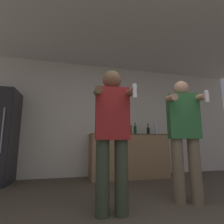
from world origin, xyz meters
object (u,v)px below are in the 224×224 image
bottle_tall_gin (148,131)px  person_man_side (184,133)px  bottle_amber_bourbon (130,129)px  person_woman_foreground (112,131)px  bottle_short_whiskey (156,128)px  bottle_red_label (135,130)px

bottle_tall_gin → person_man_side: 1.67m
bottle_amber_bourbon → person_man_side: bearing=-84.5°
person_woman_foreground → bottle_short_whiskey: bearing=50.2°
bottle_short_whiskey → person_man_side: (-0.48, -1.64, -0.19)m
bottle_amber_bourbon → bottle_tall_gin: size_ratio=1.12×
bottle_red_label → bottle_amber_bourbon: bearing=180.0°
bottle_tall_gin → person_man_side: (-0.28, -1.64, -0.14)m
bottle_amber_bourbon → person_woman_foreground: person_woman_foreground is taller
person_woman_foreground → person_man_side: (0.99, 0.13, -0.00)m
bottle_amber_bourbon → person_man_side: person_man_side is taller
bottle_short_whiskey → bottle_tall_gin: bottle_short_whiskey is taller
bottle_tall_gin → person_man_side: person_man_side is taller
bottle_short_whiskey → bottle_tall_gin: size_ratio=1.37×
bottle_red_label → person_woman_foreground: (-0.96, -1.77, -0.15)m
person_woman_foreground → person_man_side: size_ratio=1.00×
bottle_short_whiskey → bottle_tall_gin: (-0.20, 0.00, -0.05)m
bottle_amber_bourbon → person_woman_foreground: 1.96m
bottle_short_whiskey → bottle_red_label: bearing=-180.0°
bottle_short_whiskey → person_man_side: 1.72m
bottle_tall_gin → person_woman_foreground: size_ratio=0.16×
bottle_short_whiskey → bottle_tall_gin: 0.20m
bottle_short_whiskey → bottle_red_label: bottle_short_whiskey is taller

